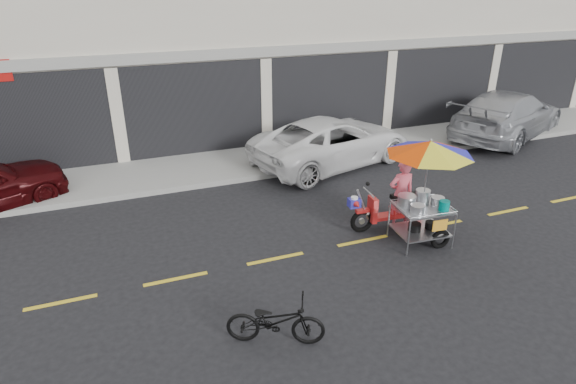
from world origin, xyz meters
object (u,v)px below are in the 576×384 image
object	(u,v)px
food_vendor_rig	(417,175)
silver_pickup	(507,114)
near_bicycle	(275,321)
white_pickup	(332,141)

from	to	relation	value
food_vendor_rig	silver_pickup	bearing A→B (deg)	38.83
silver_pickup	near_bicycle	world-z (taller)	silver_pickup
near_bicycle	food_vendor_rig	xyz separation A→B (m)	(3.90, 2.12, 1.04)
white_pickup	near_bicycle	world-z (taller)	white_pickup
near_bicycle	silver_pickup	bearing A→B (deg)	-33.18
silver_pickup	near_bicycle	bearing A→B (deg)	97.56
silver_pickup	food_vendor_rig	size ratio (longest dim) A/B	2.41
white_pickup	silver_pickup	size ratio (longest dim) A/B	0.91
silver_pickup	white_pickup	bearing A→B (deg)	67.25
silver_pickup	food_vendor_rig	bearing A→B (deg)	99.48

